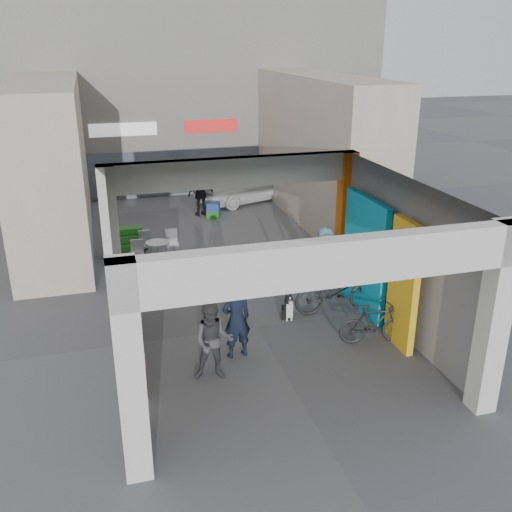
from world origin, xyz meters
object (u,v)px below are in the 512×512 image
object	(u,v)px
produce_stand	(126,245)
man_back_turned	(213,341)
cafe_set	(153,253)
bicycle_rear	(375,324)
man_elderly	(324,257)
bicycle_front	(337,291)
white_van	(246,184)
man_with_dog	(236,319)
man_crates	(201,194)
border_collie	(288,308)

from	to	relation	value
produce_stand	man_back_turned	world-z (taller)	man_back_turned
cafe_set	bicycle_rear	world-z (taller)	bicycle_rear
produce_stand	man_elderly	bearing A→B (deg)	-29.90
man_back_turned	bicycle_front	distance (m)	3.95
produce_stand	white_van	bearing A→B (deg)	52.00
man_with_dog	man_crates	bearing A→B (deg)	-107.30
border_collie	man_back_turned	xyz separation A→B (m)	(-2.18, -1.96, 0.54)
cafe_set	man_with_dog	bearing A→B (deg)	-79.42
cafe_set	bicycle_rear	xyz separation A→B (m)	(4.05, -6.02, 0.16)
man_elderly	white_van	world-z (taller)	man_elderly
man_back_turned	man_crates	distance (m)	10.82
man_elderly	white_van	bearing A→B (deg)	96.80
man_crates	man_with_dog	bearing A→B (deg)	71.69
man_crates	bicycle_rear	world-z (taller)	man_crates
cafe_set	bicycle_front	xyz separation A→B (m)	(3.86, -4.42, 0.24)
man_back_turned	white_van	size ratio (longest dim) A/B	0.39
man_with_dog	man_crates	xyz separation A→B (m)	(1.17, 10.01, -0.02)
bicycle_rear	border_collie	bearing A→B (deg)	52.09
man_elderly	bicycle_rear	xyz separation A→B (m)	(-0.08, -3.06, -0.37)
man_crates	bicycle_front	world-z (taller)	man_crates
produce_stand	man_with_dog	size ratio (longest dim) A/B	0.73
man_crates	white_van	xyz separation A→B (m)	(2.07, 1.38, -0.13)
cafe_set	white_van	size ratio (longest dim) A/B	0.35
cafe_set	white_van	distance (m)	7.12
border_collie	white_van	world-z (taller)	white_van
produce_stand	border_collie	world-z (taller)	produce_stand
man_elderly	man_back_turned	bearing A→B (deg)	-128.86
man_back_turned	man_crates	xyz separation A→B (m)	(1.79, 10.67, 0.03)
bicycle_rear	bicycle_front	bearing A→B (deg)	16.98
man_with_dog	produce_stand	bearing A→B (deg)	-85.46
produce_stand	man_with_dog	xyz separation A→B (m)	(1.79, -6.59, 0.52)
man_with_dog	man_elderly	xyz separation A→B (m)	(3.05, 2.77, -0.01)
bicycle_front	produce_stand	bearing A→B (deg)	43.52
man_back_turned	man_crates	size ratio (longest dim) A/B	0.96
man_crates	bicycle_rear	xyz separation A→B (m)	(1.80, -10.29, -0.37)
man_crates	bicycle_rear	bearing A→B (deg)	88.32
produce_stand	man_crates	size ratio (longest dim) A/B	0.75
white_van	bicycle_rear	bearing A→B (deg)	159.21
cafe_set	man_with_dog	xyz separation A→B (m)	(1.07, -5.74, 0.54)
man_with_dog	man_crates	size ratio (longest dim) A/B	1.02
man_crates	white_van	world-z (taller)	man_crates
man_crates	white_van	size ratio (longest dim) A/B	0.40
produce_stand	man_back_turned	xyz separation A→B (m)	(1.17, -7.26, 0.47)
white_van	man_elderly	bearing A→B (deg)	159.27
man_with_dog	man_elderly	size ratio (longest dim) A/B	1.02
produce_stand	bicycle_front	bearing A→B (deg)	-40.72
produce_stand	man_crates	distance (m)	4.55
bicycle_front	man_elderly	bearing A→B (deg)	-7.86
man_elderly	bicycle_rear	world-z (taller)	man_elderly
cafe_set	man_crates	xyz separation A→B (m)	(2.24, 4.27, 0.53)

